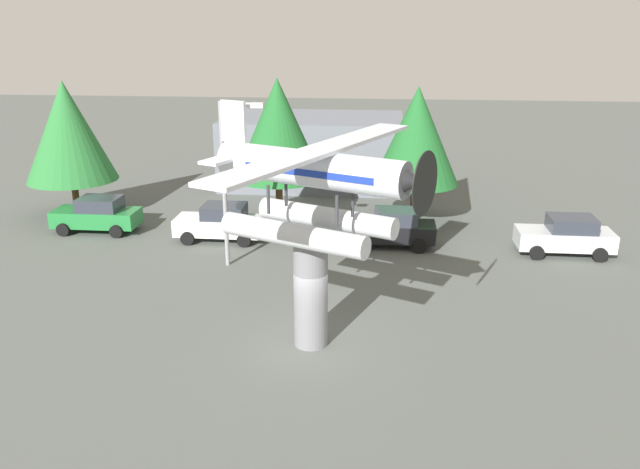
# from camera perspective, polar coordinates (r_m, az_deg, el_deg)

# --- Properties ---
(ground_plane) EXTENTS (140.00, 140.00, 0.00)m
(ground_plane) POSITION_cam_1_polar(r_m,az_deg,el_deg) (21.32, -0.81, -9.65)
(ground_plane) COLOR #515651
(display_pedestal) EXTENTS (1.10, 1.10, 3.70)m
(display_pedestal) POSITION_cam_1_polar(r_m,az_deg,el_deg) (20.51, -0.84, -5.10)
(display_pedestal) COLOR slate
(display_pedestal) RESTS_ON ground
(floatplane_monument) EXTENTS (7.16, 9.92, 4.00)m
(floatplane_monument) POSITION_cam_1_polar(r_m,az_deg,el_deg) (19.31, -0.55, 4.44)
(floatplane_monument) COLOR silver
(floatplane_monument) RESTS_ON display_pedestal
(car_near_green) EXTENTS (4.20, 2.02, 1.76)m
(car_near_green) POSITION_cam_1_polar(r_m,az_deg,el_deg) (33.84, -19.19, 1.70)
(car_near_green) COLOR #237A38
(car_near_green) RESTS_ON ground
(car_mid_white) EXTENTS (4.20, 2.02, 1.76)m
(car_mid_white) POSITION_cam_1_polar(r_m,az_deg,el_deg) (31.06, -8.81, 1.08)
(car_mid_white) COLOR white
(car_mid_white) RESTS_ON ground
(car_far_black) EXTENTS (4.20, 2.02, 1.76)m
(car_far_black) POSITION_cam_1_polar(r_m,az_deg,el_deg) (30.06, 6.35, 0.59)
(car_far_black) COLOR black
(car_far_black) RESTS_ON ground
(car_distant_silver) EXTENTS (4.20, 2.02, 1.76)m
(car_distant_silver) POSITION_cam_1_polar(r_m,az_deg,el_deg) (30.88, 21.03, -0.08)
(car_distant_silver) COLOR silver
(car_distant_silver) RESTS_ON ground
(streetlight_primary) EXTENTS (1.84, 0.28, 7.01)m
(streetlight_primary) POSITION_cam_1_polar(r_m,az_deg,el_deg) (26.86, -8.13, 5.54)
(streetlight_primary) COLOR gray
(streetlight_primary) RESTS_ON ground
(storefront_building) EXTENTS (11.25, 7.20, 4.27)m
(storefront_building) POSITION_cam_1_polar(r_m,az_deg,el_deg) (41.68, -0.55, 7.52)
(storefront_building) COLOR slate
(storefront_building) RESTS_ON ground
(tree_west) EXTENTS (4.72, 4.72, 7.18)m
(tree_west) POSITION_cam_1_polar(r_m,az_deg,el_deg) (36.55, -21.52, 8.54)
(tree_west) COLOR brown
(tree_west) RESTS_ON ground
(tree_east) EXTENTS (4.50, 4.50, 7.46)m
(tree_east) POSITION_cam_1_polar(r_m,az_deg,el_deg) (32.20, -3.77, 9.32)
(tree_east) COLOR brown
(tree_east) RESTS_ON ground
(tree_center_back) EXTENTS (4.45, 4.45, 7.00)m
(tree_center_back) POSITION_cam_1_polar(r_m,az_deg,el_deg) (33.26, 8.60, 8.68)
(tree_center_back) COLOR brown
(tree_center_back) RESTS_ON ground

